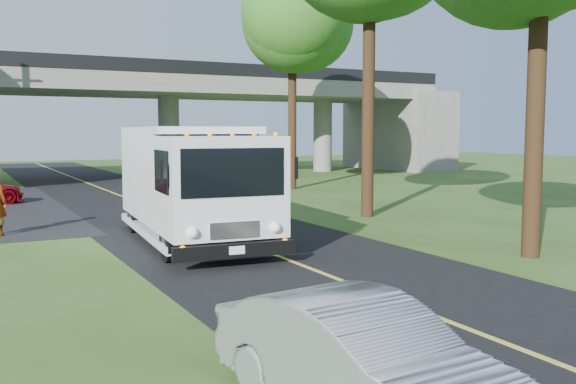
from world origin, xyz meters
TOP-DOWN VIEW (x-y plane):
  - ground at (0.00, 0.00)m, footprint 120.00×120.00m
  - road at (0.00, 10.00)m, footprint 7.00×90.00m
  - lane_line at (0.00, 10.00)m, footprint 0.12×90.00m
  - overpass at (0.00, 32.00)m, footprint 54.00×10.00m
  - tree_right_far at (9.21, 19.84)m, footprint 5.77×5.67m
  - step_van at (-1.17, 6.70)m, footprint 3.40×7.79m
  - silver_sedan at (-3.20, -4.47)m, footprint 1.90×4.11m

SIDE VIEW (x-z plane):
  - ground at x=0.00m, z-range 0.00..0.00m
  - road at x=0.00m, z-range 0.00..0.02m
  - lane_line at x=0.00m, z-range 0.03..0.03m
  - silver_sedan at x=-3.20m, z-range 0.00..1.30m
  - step_van at x=-1.17m, z-range 0.14..3.32m
  - overpass at x=0.00m, z-range 0.91..8.21m
  - tree_right_far at x=9.21m, z-range 2.81..13.80m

